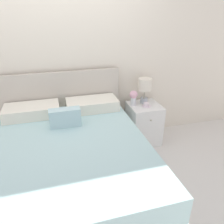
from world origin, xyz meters
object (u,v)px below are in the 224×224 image
object	(u,v)px
table_lamp	(145,86)
flower_vase	(134,97)
teacup	(146,105)
nightstand	(143,123)
bed	(71,162)

from	to	relation	value
table_lamp	flower_vase	world-z (taller)	table_lamp
table_lamp	teacup	xyz separation A→B (m)	(-0.02, -0.15, -0.23)
nightstand	table_lamp	distance (m)	0.56
nightstand	flower_vase	xyz separation A→B (m)	(-0.16, 0.05, 0.42)
nightstand	flower_vase	size ratio (longest dim) A/B	2.78
nightstand	teacup	world-z (taller)	teacup
bed	table_lamp	size ratio (longest dim) A/B	5.42
flower_vase	teacup	distance (m)	0.21
flower_vase	teacup	world-z (taller)	flower_vase
flower_vase	table_lamp	bearing A→B (deg)	13.54
bed	nightstand	xyz separation A→B (m)	(1.15, 0.68, -0.04)
bed	teacup	distance (m)	1.35
bed	table_lamp	world-z (taller)	bed
bed	nightstand	bearing A→B (deg)	30.56
bed	nightstand	size ratio (longest dim) A/B	3.32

